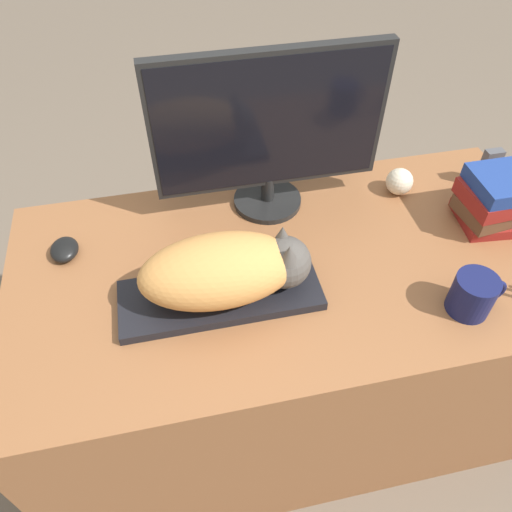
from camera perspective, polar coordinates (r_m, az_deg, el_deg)
ground_plane at (r=1.72m, az=6.15°, el=-26.58°), size 12.00×12.00×0.00m
desk at (r=1.52m, az=3.48°, el=-10.09°), size 1.39×0.71×0.73m
keyboard at (r=1.15m, az=-4.08°, el=-4.50°), size 0.46×0.17×0.02m
cat at (r=1.09m, az=-3.06°, el=-1.47°), size 0.38×0.19×0.15m
monitor at (r=1.25m, az=1.52°, el=14.38°), size 0.58×0.19×0.43m
computer_mouse at (r=1.32m, az=-21.05°, el=0.70°), size 0.07×0.09×0.04m
coffee_mug at (r=1.20m, az=23.60°, el=-4.06°), size 0.13×0.10×0.10m
baseball at (r=1.46m, az=16.07°, el=8.19°), size 0.07×0.07×0.07m
phone at (r=1.57m, az=25.06°, el=9.14°), size 0.05×0.03×0.11m
book_stack at (r=1.43m, az=25.93°, el=5.84°), size 0.19×0.17×0.15m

